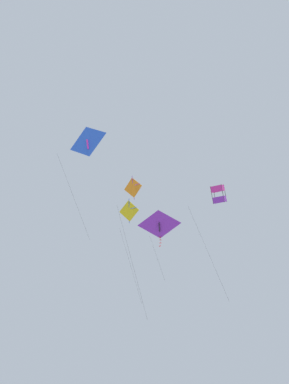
{
  "coord_description": "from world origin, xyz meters",
  "views": [
    {
      "loc": [
        35.48,
        -2.81,
        5.19
      ],
      "look_at": [
        0.03,
        -0.94,
        23.24
      ],
      "focal_mm": 44.38,
      "sensor_mm": 36.0,
      "label": 1
    }
  ],
  "objects_px": {
    "kite_delta_near_right": "(88,142)",
    "kite_delta_upper_right": "(159,225)",
    "kite_diamond_near_left": "(133,190)",
    "kite_box_mid_left": "(218,195)",
    "kite_diamond_far_centre": "(129,211)"
  },
  "relations": [
    {
      "from": "kite_diamond_far_centre",
      "to": "kite_box_mid_left",
      "type": "distance_m",
      "value": 9.8
    },
    {
      "from": "kite_diamond_near_left",
      "to": "kite_delta_near_right",
      "type": "height_order",
      "value": "kite_delta_near_right"
    },
    {
      "from": "kite_diamond_far_centre",
      "to": "kite_delta_upper_right",
      "type": "bearing_deg",
      "value": -42.35
    },
    {
      "from": "kite_diamond_far_centre",
      "to": "kite_diamond_near_left",
      "type": "relative_size",
      "value": 0.98
    },
    {
      "from": "kite_box_mid_left",
      "to": "kite_delta_upper_right",
      "type": "height_order",
      "value": "kite_box_mid_left"
    },
    {
      "from": "kite_diamond_near_left",
      "to": "kite_box_mid_left",
      "type": "distance_m",
      "value": 8.46
    },
    {
      "from": "kite_diamond_far_centre",
      "to": "kite_diamond_near_left",
      "type": "distance_m",
      "value": 11.41
    },
    {
      "from": "kite_delta_near_right",
      "to": "kite_diamond_near_left",
      "type": "bearing_deg",
      "value": -16.67
    },
    {
      "from": "kite_box_mid_left",
      "to": "kite_delta_upper_right",
      "type": "distance_m",
      "value": 6.03
    },
    {
      "from": "kite_delta_near_right",
      "to": "kite_delta_upper_right",
      "type": "xyz_separation_m",
      "value": [
        -2.04,
        6.39,
        -6.92
      ]
    },
    {
      "from": "kite_box_mid_left",
      "to": "kite_diamond_near_left",
      "type": "bearing_deg",
      "value": -121.32
    },
    {
      "from": "kite_diamond_far_centre",
      "to": "kite_delta_near_right",
      "type": "distance_m",
      "value": 7.58
    },
    {
      "from": "kite_diamond_near_left",
      "to": "kite_delta_upper_right",
      "type": "height_order",
      "value": "kite_delta_upper_right"
    },
    {
      "from": "kite_delta_upper_right",
      "to": "kite_diamond_near_left",
      "type": "bearing_deg",
      "value": -95.47
    },
    {
      "from": "kite_delta_near_right",
      "to": "kite_diamond_far_centre",
      "type": "bearing_deg",
      "value": 92.69
    }
  ]
}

